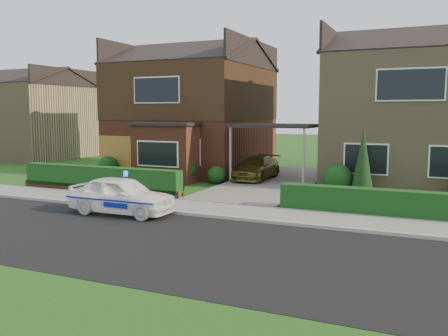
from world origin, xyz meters
The scene contains 23 objects.
ground centered at (0.00, 0.00, 0.00)m, with size 120.00×120.00×0.00m, color #1C4512.
road centered at (0.00, 0.00, 0.00)m, with size 60.00×6.00×0.02m, color black.
kerb centered at (0.00, 3.05, 0.06)m, with size 60.00×0.16×0.12m, color #9E9993.
sidewalk centered at (0.00, 4.10, 0.05)m, with size 60.00×2.00×0.10m, color slate.
driveway centered at (0.00, 11.00, 0.06)m, with size 3.80×12.00×0.12m, color #666059.
house_left centered at (-5.78, 13.90, 3.81)m, with size 7.50×9.53×7.25m.
house_right centered at (5.80, 13.99, 3.66)m, with size 7.50×8.06×7.25m.
carport_link centered at (0.00, 10.95, 2.66)m, with size 3.80×3.00×2.77m.
garage_door centered at (-8.25, 9.96, 1.05)m, with size 2.20×0.10×2.10m, color brown.
dwarf_wall centered at (-5.80, 5.30, 0.18)m, with size 7.70×0.25×0.36m, color brown.
hedge_left centered at (-5.80, 5.45, 0.00)m, with size 7.50×0.55×0.90m, color #103413.
hedge_right centered at (5.80, 5.35, 0.00)m, with size 7.50×0.55×0.80m, color #103413.
shrub_left_far centered at (-8.50, 9.50, 0.54)m, with size 1.08×1.08×1.08m, color #103413.
shrub_left_mid centered at (-4.00, 9.30, 0.66)m, with size 1.32×1.32×1.32m, color #103413.
shrub_left_near centered at (-2.40, 9.60, 0.42)m, with size 0.84×0.84×0.84m, color #103413.
shrub_right_near centered at (3.20, 9.40, 0.60)m, with size 1.20×1.20×1.20m, color #103413.
conifer_a centered at (4.20, 9.20, 1.30)m, with size 0.90×0.90×2.60m, color black.
neighbour_left centered at (-20.00, 16.00, 2.60)m, with size 6.50×7.00×5.20m, color #907B58.
police_car centered at (-2.52, 2.40, 0.62)m, with size 3.33×3.63×1.40m.
driveway_car centered at (-1.00, 11.13, 0.66)m, with size 1.51×3.70×1.07m, color brown.
potted_plant_a centered at (-8.43, 8.17, 0.37)m, with size 0.39×0.26×0.74m, color gray.
potted_plant_b centered at (-6.09, 7.98, 0.37)m, with size 0.41×0.33×0.74m, color gray.
potted_plant_c centered at (-2.50, 6.21, 0.43)m, with size 0.48×0.48×0.86m, color gray.
Camera 1 is at (6.68, -10.20, 3.33)m, focal length 38.00 mm.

